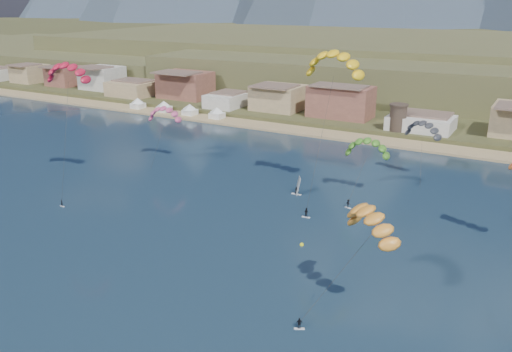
% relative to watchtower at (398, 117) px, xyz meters
% --- Properties ---
extents(ground, '(2400.00, 2400.00, 0.00)m').
position_rel_watchtower_xyz_m(ground, '(-5.00, -114.00, -6.37)').
color(ground, black).
rests_on(ground, ground).
extents(beach, '(2200.00, 12.00, 0.90)m').
position_rel_watchtower_xyz_m(beach, '(-5.00, -8.00, -6.12)').
color(beach, tan).
rests_on(beach, ground).
extents(foothills, '(940.00, 210.00, 18.00)m').
position_rel_watchtower_xyz_m(foothills, '(17.39, 118.47, 2.71)').
color(foothills, brown).
rests_on(foothills, ground).
extents(town, '(400.00, 24.00, 12.00)m').
position_rel_watchtower_xyz_m(town, '(-45.00, 8.00, 1.63)').
color(town, silver).
rests_on(town, ground).
extents(watchtower, '(5.82, 5.82, 8.60)m').
position_rel_watchtower_xyz_m(watchtower, '(0.00, 0.00, 0.00)').
color(watchtower, '#47382D').
rests_on(watchtower, ground).
extents(beach_tents, '(43.40, 6.40, 5.00)m').
position_rel_watchtower_xyz_m(beach_tents, '(-81.25, -8.00, -2.66)').
color(beach_tents, white).
rests_on(beach_tents, ground).
extents(kitesurfer_red, '(12.78, 15.03, 30.77)m').
position_rel_watchtower_xyz_m(kitesurfer_red, '(-52.16, -83.31, 21.06)').
color(kitesurfer_red, silver).
rests_on(kitesurfer_red, ground).
extents(kitesurfer_yellow, '(13.59, 16.57, 33.90)m').
position_rel_watchtower_xyz_m(kitesurfer_yellow, '(1.73, -61.01, 23.83)').
color(kitesurfer_yellow, silver).
rests_on(kitesurfer_yellow, ground).
extents(kitesurfer_orange, '(12.62, 14.33, 18.55)m').
position_rel_watchtower_xyz_m(kitesurfer_orange, '(23.96, -101.31, 8.30)').
color(kitesurfer_orange, silver).
rests_on(kitesurfer_orange, ground).
extents(kitesurfer_green, '(10.72, 12.61, 15.34)m').
position_rel_watchtower_xyz_m(kitesurfer_green, '(8.22, -55.54, 5.31)').
color(kitesurfer_green, silver).
rests_on(kitesurfer_green, ground).
extents(distant_kite_pink, '(10.15, 7.04, 17.02)m').
position_rel_watchtower_xyz_m(distant_kite_pink, '(-47.08, -56.94, 7.37)').
color(distant_kite_pink, '#262626').
rests_on(distant_kite_pink, ground).
extents(distant_kite_dark, '(10.20, 7.02, 16.37)m').
position_rel_watchtower_xyz_m(distant_kite_dark, '(15.96, -37.38, 6.63)').
color(distant_kite_dark, '#262626').
rests_on(distant_kite_dark, ground).
extents(windsurfer, '(2.36, 2.57, 4.17)m').
position_rel_watchtower_xyz_m(windsurfer, '(-5.08, -63.03, -5.04)').
color(windsurfer, silver).
rests_on(windsurfer, ground).
extents(buoy, '(0.76, 0.76, 0.76)m').
position_rel_watchtower_xyz_m(buoy, '(6.98, -86.35, -6.24)').
color(buoy, yellow).
rests_on(buoy, ground).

